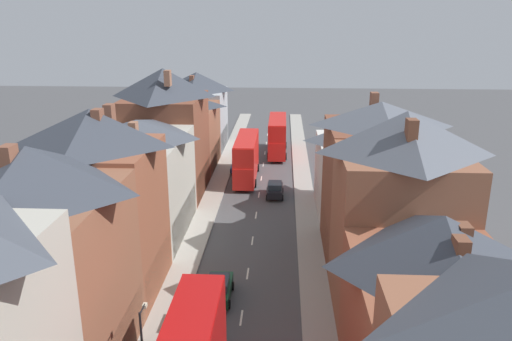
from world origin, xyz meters
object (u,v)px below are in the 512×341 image
at_px(car_near_blue, 239,165).
at_px(double_decker_bus_far_approaching, 277,135).
at_px(double_decker_bus_mid_street, 246,157).
at_px(car_parked_right_a, 192,316).
at_px(car_parked_left_b, 219,288).
at_px(car_near_silver, 275,189).

bearing_deg(car_near_blue, double_decker_bus_far_approaching, 59.90).
relative_size(double_decker_bus_mid_street, car_parked_right_a, 2.61).
relative_size(car_near_blue, car_parked_left_b, 1.14).
height_order(double_decker_bus_far_approaching, car_near_blue, double_decker_bus_far_approaching).
distance_m(car_near_blue, car_parked_right_a, 34.25).
relative_size(double_decker_bus_far_approaching, car_near_blue, 2.38).
relative_size(double_decker_bus_far_approaching, car_parked_left_b, 2.72).
height_order(car_parked_right_a, car_parked_left_b, car_parked_left_b).
xyz_separation_m(double_decker_bus_mid_street, car_near_blue, (-1.29, 3.54, -2.02)).
xyz_separation_m(double_decker_bus_mid_street, double_decker_bus_far_approaching, (3.60, 11.98, 0.00)).
xyz_separation_m(car_parked_right_a, car_parked_left_b, (1.30, 3.39, 0.04)).
xyz_separation_m(double_decker_bus_far_approaching, car_near_blue, (-4.89, -8.44, -2.02)).
relative_size(double_decker_bus_mid_street, car_near_blue, 2.38).
bearing_deg(car_parked_right_a, car_parked_left_b, 69.03).
bearing_deg(double_decker_bus_mid_street, car_near_silver, -58.97).
distance_m(car_parked_right_a, car_parked_left_b, 3.63).
relative_size(car_near_silver, car_parked_left_b, 1.00).
height_order(car_near_silver, car_parked_right_a, car_near_silver).
xyz_separation_m(double_decker_bus_far_approaching, car_parked_right_a, (-4.89, -42.69, -2.02)).
bearing_deg(car_near_silver, double_decker_bus_mid_street, 121.03).
bearing_deg(double_decker_bus_mid_street, double_decker_bus_far_approaching, 73.27).
distance_m(double_decker_bus_far_approaching, car_parked_right_a, 43.01).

